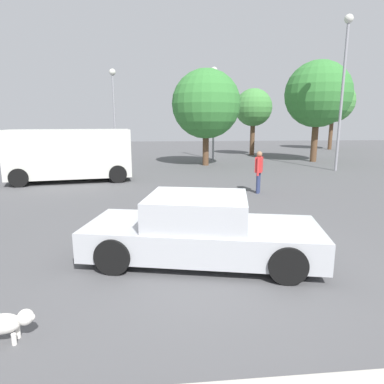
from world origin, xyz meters
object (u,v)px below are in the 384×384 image
pedestrian (259,169)px  light_post_near (344,71)px  light_post_far (214,97)px  light_post_mid (114,98)px  dog (7,323)px  van_white (71,154)px  sedan_foreground (201,230)px

pedestrian → light_post_near: light_post_near is taller
light_post_far → light_post_mid: bearing=170.0°
dog → light_post_mid: size_ratio=0.11×
van_white → pedestrian: van_white is taller
pedestrian → dog: bearing=81.2°
van_white → pedestrian: bearing=-33.2°
light_post_near → dog: bearing=-130.4°
sedan_foreground → pedestrian: pedestrian is taller
sedan_foreground → dog: 3.44m
van_white → pedestrian: size_ratio=3.48×
sedan_foreground → light_post_far: size_ratio=0.74×
dog → light_post_far: size_ratio=0.11×
van_white → light_post_near: 14.09m
dog → pedestrian: bearing=53.6°
dog → light_post_near: size_ratio=0.09×
van_white → pedestrian: (7.50, -3.36, -0.31)m
light_post_near → light_post_far: light_post_near is taller
sedan_foreground → light_post_mid: bearing=114.4°
light_post_near → light_post_mid: 14.61m
sedan_foreground → light_post_far: 17.92m
pedestrian → light_post_mid: bearing=-36.7°
pedestrian → light_post_near: size_ratio=0.20×
light_post_near → light_post_far: 8.46m
light_post_near → light_post_mid: size_ratio=1.27×
dog → light_post_far: (5.62, 19.51, 3.97)m
sedan_foreground → van_white: size_ratio=0.86×
pedestrian → light_post_far: size_ratio=0.25×
light_post_mid → light_post_far: (6.86, -1.21, 0.02)m
pedestrian → light_post_near: (5.89, 5.29, 4.24)m
van_white → light_post_near: size_ratio=0.69×
dog → light_post_far: 20.69m
sedan_foreground → van_white: van_white is taller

